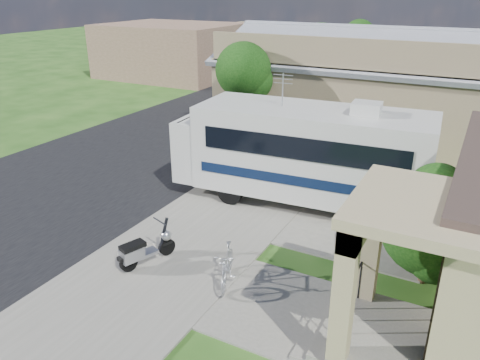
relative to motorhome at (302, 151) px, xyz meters
The scene contains 18 objects.
ground 4.94m from the motorhome, 98.55° to the right, with size 120.00×120.00×0.00m, color #1C4111.
street_slab 9.99m from the motorhome, 146.32° to the left, with size 9.00×80.00×0.02m, color black.
sidewalk_slab 5.97m from the motorhome, 107.16° to the left, with size 4.00×80.00×0.06m, color #66645C.
driveway_slab 1.95m from the motorhome, ahead, with size 7.00×6.00×0.05m, color #66645C.
walk_slab 6.27m from the motorhome, 67.34° to the right, with size 4.00×3.00×0.05m, color #66645C.
warehouse 9.45m from the motorhome, 94.15° to the left, with size 12.50×8.40×5.04m.
distant_bldg_far 24.85m from the motorhome, 135.38° to the left, with size 10.00×8.00×4.00m, color brown.
distant_bldg_near 33.37m from the motorhome, 118.04° to the left, with size 8.00×7.00×3.20m, color #7E694E.
street_tree_a 6.45m from the motorhome, 134.22° to the left, with size 2.44×2.40×4.58m.
street_tree_b 15.24m from the motorhome, 106.81° to the left, with size 2.44×2.40×4.73m.
street_tree_c 23.94m from the motorhome, 100.56° to the left, with size 2.44×2.40×4.42m.
motorhome is the anchor object (origin of this frame).
shrub 5.26m from the motorhome, 33.02° to the right, with size 2.51×2.40×3.08m.
scooter 6.09m from the motorhome, 110.67° to the right, with size 0.84×1.60×1.09m.
bicycle 5.45m from the motorhome, 87.99° to the right, with size 0.45×1.61×0.97m, color #A3A3AA.
pickup_truck 10.77m from the motorhome, 129.19° to the left, with size 2.59×5.61×1.56m, color silver.
van 16.80m from the motorhome, 115.54° to the left, with size 2.62×6.46×1.87m, color silver.
garden_hose 6.22m from the motorhome, 58.36° to the right, with size 0.37×0.37×0.17m, color #196D15.
Camera 1 is at (5.62, -8.99, 6.72)m, focal length 35.00 mm.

